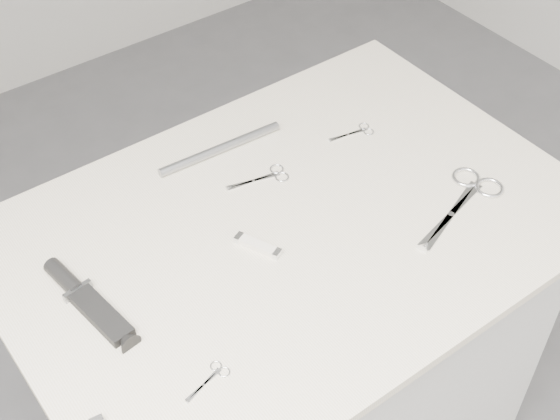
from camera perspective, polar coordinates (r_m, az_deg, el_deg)
plinth at (r=1.72m, az=0.75°, el=-11.98°), size 0.90×0.60×0.90m
display_board at (r=1.35m, az=0.92°, el=-1.23°), size 1.00×0.70×0.02m
large_shears at (r=1.44m, az=13.61°, el=1.17°), size 0.23×0.12×0.01m
embroidery_scissors_a at (r=1.43m, az=-0.90°, el=2.46°), size 0.12×0.06×0.00m
embroidery_scissors_b at (r=1.54m, az=5.66°, el=5.70°), size 0.09×0.04×0.00m
tiny_scissors at (r=1.15m, az=-5.06°, el=-12.12°), size 0.08×0.04×0.00m
sheathed_knife at (r=1.27m, az=-14.14°, el=-6.24°), size 0.06×0.21×0.03m
pocket_knife_b at (r=1.30m, az=-1.64°, el=-2.63°), size 0.05×0.08×0.01m
metal_rail at (r=1.48m, az=-4.39°, el=4.50°), size 0.26×0.03×0.02m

